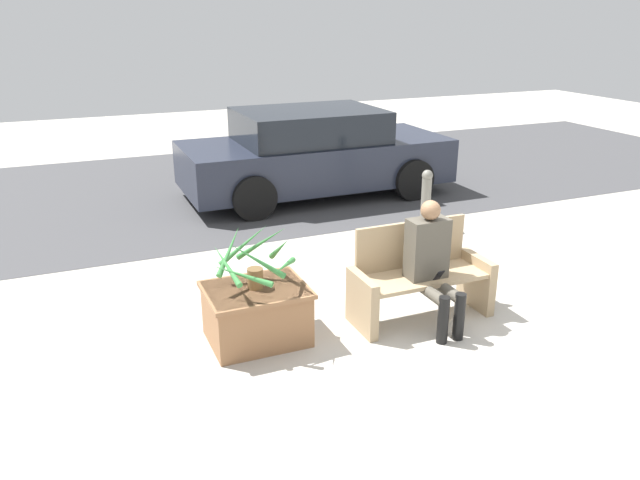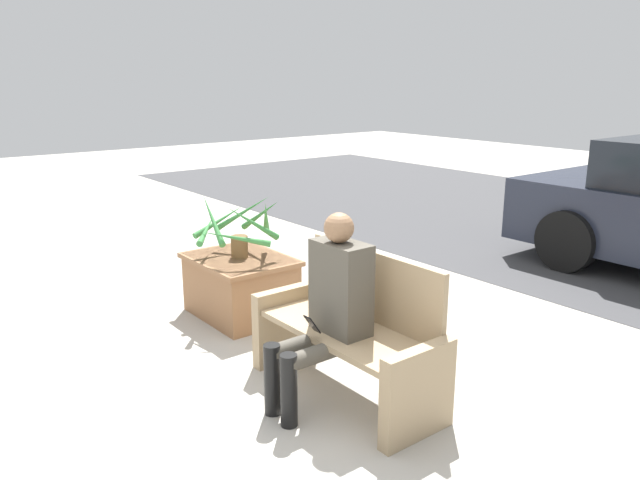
{
  "view_description": "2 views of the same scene",
  "coord_description": "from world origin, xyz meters",
  "px_view_note": "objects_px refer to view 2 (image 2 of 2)",
  "views": [
    {
      "loc": [
        -3.12,
        -4.31,
        2.91
      ],
      "look_at": [
        -1.0,
        0.73,
        0.89
      ],
      "focal_mm": 35.0,
      "sensor_mm": 36.0,
      "label": 1
    },
    {
      "loc": [
        2.86,
        -1.96,
        2.05
      ],
      "look_at": [
        -0.7,
        0.83,
        0.86
      ],
      "focal_mm": 35.0,
      "sensor_mm": 36.0,
      "label": 2
    }
  ],
  "objects_px": {
    "person_seated": "(329,303)",
    "planter_box": "(241,284)",
    "potted_plant": "(238,227)",
    "bench": "(351,333)"
  },
  "relations": [
    {
      "from": "planter_box",
      "to": "potted_plant",
      "type": "distance_m",
      "value": 0.51
    },
    {
      "from": "person_seated",
      "to": "planter_box",
      "type": "height_order",
      "value": "person_seated"
    },
    {
      "from": "planter_box",
      "to": "potted_plant",
      "type": "relative_size",
      "value": 1.12
    },
    {
      "from": "person_seated",
      "to": "potted_plant",
      "type": "bearing_deg",
      "value": 168.67
    },
    {
      "from": "person_seated",
      "to": "planter_box",
      "type": "distance_m",
      "value": 1.73
    },
    {
      "from": "planter_box",
      "to": "potted_plant",
      "type": "height_order",
      "value": "potted_plant"
    },
    {
      "from": "potted_plant",
      "to": "planter_box",
      "type": "bearing_deg",
      "value": 27.07
    },
    {
      "from": "person_seated",
      "to": "potted_plant",
      "type": "xyz_separation_m",
      "value": [
        -1.67,
        0.33,
        0.12
      ]
    },
    {
      "from": "bench",
      "to": "person_seated",
      "type": "relative_size",
      "value": 1.13
    },
    {
      "from": "bench",
      "to": "potted_plant",
      "type": "height_order",
      "value": "potted_plant"
    }
  ]
}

